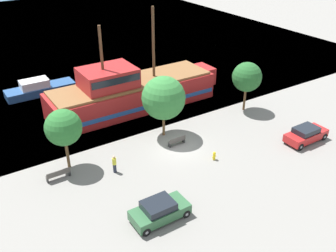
# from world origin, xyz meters

# --- Properties ---
(ground_plane) EXTENTS (160.00, 160.00, 0.00)m
(ground_plane) POSITION_xyz_m (0.00, 0.00, 0.00)
(ground_plane) COLOR gray
(water_surface) EXTENTS (80.00, 80.00, 0.00)m
(water_surface) POSITION_xyz_m (0.00, 44.00, 0.00)
(water_surface) COLOR #38667F
(water_surface) RESTS_ON ground
(pirate_ship) EXTENTS (19.14, 5.15, 10.31)m
(pirate_ship) POSITION_xyz_m (0.42, 9.45, 1.83)
(pirate_ship) COLOR #A31E1E
(pirate_ship) RESTS_ON water_surface
(moored_boat_dockside) EXTENTS (7.77, 2.34, 1.80)m
(moored_boat_dockside) POSITION_xyz_m (-6.83, 18.43, 0.67)
(moored_boat_dockside) COLOR navy
(moored_boat_dockside) RESTS_ON water_surface
(parked_car_curb_front) EXTENTS (3.96, 1.91, 1.45)m
(parked_car_curb_front) POSITION_xyz_m (-6.01, -6.79, 0.71)
(parked_car_curb_front) COLOR #2D5B38
(parked_car_curb_front) RESTS_ON ground_plane
(parked_car_curb_mid) EXTENTS (4.18, 1.78, 1.45)m
(parked_car_curb_mid) POSITION_xyz_m (10.45, -5.35, 0.73)
(parked_car_curb_mid) COLOR #B21E1E
(parked_car_curb_mid) RESTS_ON ground_plane
(fire_hydrant) EXTENTS (0.42, 0.25, 0.76)m
(fire_hydrant) POSITION_xyz_m (1.59, -3.20, 0.41)
(fire_hydrant) COLOR yellow
(fire_hydrant) RESTS_ON ground_plane
(bench_promenade_east) EXTENTS (1.62, 0.45, 0.85)m
(bench_promenade_east) POSITION_xyz_m (0.26, 0.42, 0.43)
(bench_promenade_east) COLOR #4C4742
(bench_promenade_east) RESTS_ON ground_plane
(bench_promenade_west) EXTENTS (1.88, 0.45, 0.85)m
(bench_promenade_west) POSITION_xyz_m (-10.30, 1.23, 0.44)
(bench_promenade_west) COLOR #4C4742
(bench_promenade_west) RESTS_ON ground_plane
(pedestrian_walking_near) EXTENTS (0.32, 0.32, 1.53)m
(pedestrian_walking_near) POSITION_xyz_m (-6.22, -0.29, 0.77)
(pedestrian_walking_near) COLOR #232838
(pedestrian_walking_near) RESTS_ON ground_plane
(tree_row_east) EXTENTS (2.90, 2.90, 5.15)m
(tree_row_east) POSITION_xyz_m (-9.06, 2.36, 3.69)
(tree_row_east) COLOR brown
(tree_row_east) RESTS_ON ground_plane
(tree_row_mideast) EXTENTS (3.96, 3.96, 5.79)m
(tree_row_mideast) POSITION_xyz_m (0.23, 2.60, 3.81)
(tree_row_mideast) COLOR brown
(tree_row_mideast) RESTS_ON ground_plane
(tree_row_midwest) EXTENTS (3.03, 3.03, 5.23)m
(tree_row_midwest) POSITION_xyz_m (10.21, 2.51, 3.70)
(tree_row_midwest) COLOR brown
(tree_row_midwest) RESTS_ON ground_plane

